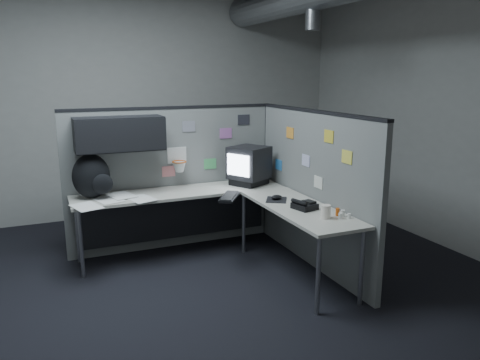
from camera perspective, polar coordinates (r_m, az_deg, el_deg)
name	(u,v)px	position (r m, az deg, el deg)	size (l,w,h in m)	color
room	(277,61)	(4.33, 4.59, 14.30)	(5.62, 5.62, 3.22)	black
partition_back	(160,164)	(5.29, -9.73, 1.91)	(2.44, 0.42, 1.63)	slate
partition_right	(312,188)	(4.92, 8.79, -1.00)	(0.07, 2.23, 1.63)	slate
desk	(210,205)	(4.99, -3.64, -3.11)	(2.31, 2.11, 0.73)	beige
monitor	(249,165)	(5.38, 1.10, 1.83)	(0.52, 0.52, 0.44)	black
keyboard	(229,197)	(4.81, -1.32, -2.06)	(0.35, 0.42, 0.04)	black
mouse	(276,198)	(4.76, 4.47, -2.24)	(0.30, 0.31, 0.05)	black
phone	(304,205)	(4.47, 7.83, -3.08)	(0.23, 0.24, 0.09)	black
bottles	(342,214)	(4.28, 12.29, -4.06)	(0.11, 0.14, 0.07)	silver
cup	(326,212)	(4.21, 10.41, -3.82)	(0.09, 0.09, 0.12)	silver
papers	(115,200)	(4.89, -15.03, -2.36)	(0.86, 0.67, 0.01)	white
backpack	(92,177)	(5.00, -17.57, 0.36)	(0.44, 0.40, 0.46)	black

